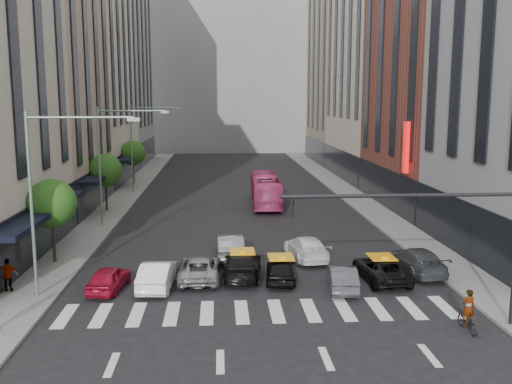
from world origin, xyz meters
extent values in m
plane|color=black|center=(0.00, 0.00, 0.00)|extent=(160.00, 160.00, 0.00)
cube|color=slate|center=(-11.50, 30.00, 0.07)|extent=(3.00, 96.00, 0.15)
cube|color=slate|center=(11.50, 30.00, 0.07)|extent=(3.00, 96.00, 0.15)
cube|color=tan|center=(-17.00, 28.00, 12.00)|extent=(8.00, 16.00, 24.00)
cube|color=beige|center=(-17.00, 46.00, 18.00)|extent=(8.00, 20.00, 36.00)
cube|color=gray|center=(-17.00, 65.00, 15.00)|extent=(8.00, 18.00, 30.00)
cube|color=brown|center=(17.00, 27.00, 13.00)|extent=(8.00, 18.00, 26.00)
cube|color=beige|center=(17.00, 46.00, 20.00)|extent=(8.00, 20.00, 40.00)
cube|color=tan|center=(17.00, 65.00, 14.00)|extent=(8.00, 18.00, 28.00)
cube|color=gray|center=(0.00, 85.00, 18.00)|extent=(30.00, 10.00, 36.00)
cylinder|color=black|center=(-11.80, 10.00, 1.72)|extent=(0.18, 0.18, 3.15)
sphere|color=#164C15|center=(-11.80, 10.00, 3.66)|extent=(2.88, 2.88, 2.88)
cylinder|color=black|center=(-11.80, 26.00, 1.72)|extent=(0.18, 0.18, 3.15)
sphere|color=#164C15|center=(-11.80, 26.00, 3.66)|extent=(2.88, 2.88, 2.88)
cylinder|color=black|center=(-11.80, 42.00, 1.72)|extent=(0.18, 0.18, 3.15)
sphere|color=#164C15|center=(-11.80, 42.00, 3.66)|extent=(2.88, 2.88, 2.88)
cylinder|color=gray|center=(-11.00, 4.00, 4.65)|extent=(0.16, 0.16, 9.00)
cylinder|color=gray|center=(-8.50, 4.00, 8.85)|extent=(5.00, 0.12, 0.12)
cube|color=gray|center=(-6.00, 4.00, 8.75)|extent=(0.60, 0.25, 0.18)
cylinder|color=gray|center=(-11.00, 20.00, 4.65)|extent=(0.16, 0.16, 9.00)
cylinder|color=gray|center=(-8.50, 20.00, 8.85)|extent=(5.00, 0.12, 0.12)
cube|color=gray|center=(-6.00, 20.00, 8.75)|extent=(0.60, 0.25, 0.18)
cylinder|color=gray|center=(-11.00, 36.00, 4.65)|extent=(0.16, 0.16, 9.00)
cylinder|color=gray|center=(-8.50, 36.00, 8.85)|extent=(5.00, 0.12, 0.12)
cube|color=gray|center=(-6.00, 36.00, 8.75)|extent=(0.60, 0.25, 0.18)
cylinder|color=black|center=(5.50, -1.00, 5.80)|extent=(10.00, 0.16, 0.16)
imported|color=black|center=(1.00, -1.00, 5.30)|extent=(0.13, 0.16, 0.80)
cube|color=red|center=(12.60, 20.00, 6.00)|extent=(0.30, 0.70, 4.00)
imported|color=maroon|center=(-7.68, 4.96, 0.63)|extent=(1.96, 3.88, 1.27)
imported|color=white|center=(-5.20, 5.21, 0.72)|extent=(1.85, 4.48, 1.44)
imported|color=#949499|center=(-3.10, 6.42, 0.65)|extent=(2.17, 4.71, 1.31)
imported|color=black|center=(-0.76, 6.75, 0.72)|extent=(2.41, 5.10, 1.44)
imported|color=black|center=(1.28, 5.86, 0.66)|extent=(1.94, 4.03, 1.33)
imported|color=#3E4046|center=(4.30, 4.36, 0.64)|extent=(1.78, 4.01, 1.28)
imported|color=black|center=(6.70, 5.62, 0.65)|extent=(2.48, 4.82, 1.30)
imported|color=#3B3E42|center=(9.04, 6.86, 0.72)|extent=(2.51, 5.14, 1.44)
imported|color=gray|center=(-1.35, 10.63, 0.74)|extent=(1.71, 4.55, 1.48)
imported|color=white|center=(3.31, 10.10, 0.70)|extent=(2.52, 5.03, 1.40)
imported|color=#C03870|center=(2.26, 28.21, 1.43)|extent=(2.67, 10.36, 2.87)
imported|color=black|center=(8.42, -1.33, 0.43)|extent=(0.69, 1.67, 0.86)
imported|color=gray|center=(8.42, -1.33, 1.66)|extent=(0.61, 0.42, 1.59)
imported|color=gray|center=(-12.60, 4.72, 0.99)|extent=(1.00, 0.46, 1.68)
camera|label=1|loc=(-1.96, -23.54, 9.68)|focal=40.00mm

